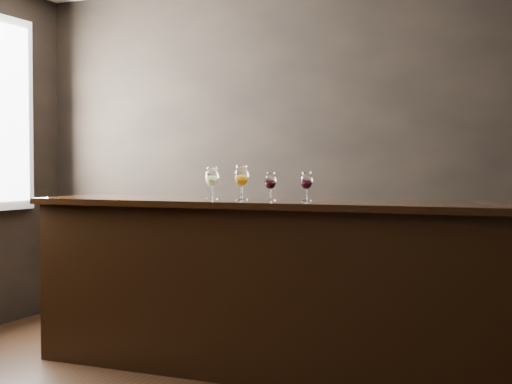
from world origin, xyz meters
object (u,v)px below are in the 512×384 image
at_px(glass_amber, 242,177).
at_px(glass_red_b, 306,181).
at_px(glass_red_a, 270,182).
at_px(glass_white, 212,178).
at_px(bar_counter, 265,290).
at_px(back_bar_shelf, 352,280).

distance_m(glass_amber, glass_red_b, 0.43).
bearing_deg(glass_red_a, glass_amber, 177.22).
height_order(glass_white, glass_red_b, glass_white).
xyz_separation_m(glass_red_a, glass_red_b, (0.22, 0.04, 0.00)).
xyz_separation_m(glass_white, glass_red_b, (0.64, 0.04, -0.02)).
relative_size(glass_red_a, glass_red_b, 0.98).
relative_size(bar_counter, glass_amber, 13.94).
relative_size(bar_counter, glass_red_b, 17.02).
xyz_separation_m(bar_counter, back_bar_shelf, (0.30, 0.92, -0.05)).
relative_size(bar_counter, back_bar_shelf, 1.14).
height_order(bar_counter, glass_red_b, glass_red_b).
xyz_separation_m(back_bar_shelf, glass_white, (-0.67, -0.93, 0.76)).
distance_m(back_bar_shelf, glass_white, 1.37).
distance_m(bar_counter, glass_red_a, 0.69).
height_order(bar_counter, glass_amber, glass_amber).
distance_m(back_bar_shelf, glass_amber, 1.29).
bearing_deg(glass_red_b, glass_red_a, -168.74).
bearing_deg(glass_amber, glass_red_a, -2.78).
xyz_separation_m(back_bar_shelf, glass_red_b, (-0.04, -0.89, 0.74)).
distance_m(glass_amber, glass_red_a, 0.21).
xyz_separation_m(back_bar_shelf, glass_red_a, (-0.26, -0.93, 0.74)).
distance_m(glass_white, glass_amber, 0.21).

